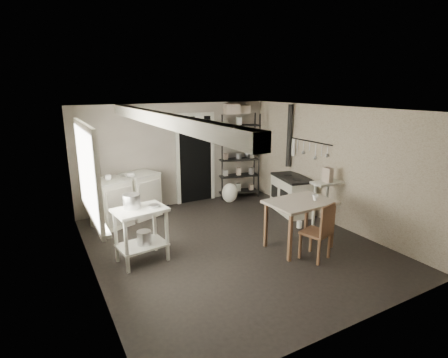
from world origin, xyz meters
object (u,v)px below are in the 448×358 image
base_cabinets (127,199)px  chair (316,230)px  stove (292,193)px  flour_sack (230,192)px  prep_table (142,237)px  stockpot (132,203)px  shelf_rack (239,159)px  work_table (299,226)px

base_cabinets → chair: (2.18, -3.06, 0.02)m
stove → flour_sack: stove is taller
prep_table → stockpot: stockpot is taller
prep_table → chair: bearing=-27.0°
flour_sack → stockpot: bearing=-147.2°
prep_table → stove: 3.50m
stockpot → base_cabinets: stockpot is taller
stockpot → shelf_rack: (3.14, 2.05, 0.01)m
stockpot → base_cabinets: (0.32, 1.75, -0.48)m
base_cabinets → chair: bearing=-75.9°
work_table → chair: 0.45m
stockpot → flour_sack: (2.71, 1.75, -0.70)m
stockpot → stove: 3.61m
stockpot → chair: size_ratio=0.30×
stove → chair: size_ratio=1.08×
stove → flour_sack: 1.50m
stockpot → chair: stockpot is taller
prep_table → stockpot: size_ratio=3.10×
stove → flour_sack: size_ratio=2.21×
shelf_rack → flour_sack: 0.88m
work_table → chair: bearing=-95.7°
base_cabinets → chair: size_ratio=1.51×
shelf_rack → stockpot: bearing=-133.1°
prep_table → stove: size_ratio=0.86×
stockpot → base_cabinets: 1.84m
prep_table → stockpot: 0.55m
base_cabinets → stove: 3.44m
prep_table → shelf_rack: (3.04, 2.14, 0.55)m
shelf_rack → chair: shelf_rack is taller
flour_sack → chair: bearing=-94.0°
stockpot → stove: (3.54, 0.52, -0.50)m
base_cabinets → stove: bearing=-42.4°
prep_table → flour_sack: (2.62, 1.83, -0.16)m
shelf_rack → work_table: shelf_rack is taller
prep_table → base_cabinets: (0.23, 1.84, 0.06)m
base_cabinets → shelf_rack: size_ratio=0.69×
shelf_rack → flour_sack: (-0.42, -0.31, -0.71)m
stockpot → stove: stockpot is taller
base_cabinets → chair: 3.76m
chair → flour_sack: size_ratio=2.04×
stockpot → chair: (2.50, -1.31, -0.45)m
prep_table → stockpot: (-0.09, 0.09, 0.54)m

